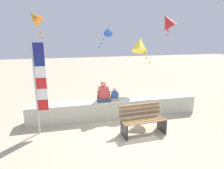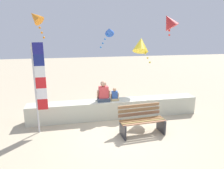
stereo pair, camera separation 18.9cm
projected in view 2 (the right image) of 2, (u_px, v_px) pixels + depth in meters
name	position (u px, v px, depth m)	size (l,w,h in m)	color
ground_plane	(123.00, 132.00, 6.50)	(40.00, 40.00, 0.00)	tan
seawall_ledge	(115.00, 108.00, 7.61)	(6.25, 0.59, 0.66)	beige
park_bench	(142.00, 121.00, 6.36)	(1.44, 0.70, 0.88)	#956345
person_adult	(103.00, 93.00, 7.38)	(0.49, 0.36, 0.75)	#334054
person_child	(115.00, 95.00, 7.48)	(0.31, 0.23, 0.47)	tan
flag_banner	(38.00, 82.00, 6.14)	(0.35, 0.05, 2.81)	#B7B7BC
kite_red	(169.00, 21.00, 8.22)	(0.96, 0.90, 0.96)	red
kite_yellow	(141.00, 45.00, 8.36)	(0.92, 1.01, 1.15)	yellow
kite_blue	(109.00, 31.00, 9.13)	(0.69, 0.62, 1.03)	blue
kite_orange	(35.00, 17.00, 7.23)	(0.71, 0.71, 1.05)	orange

